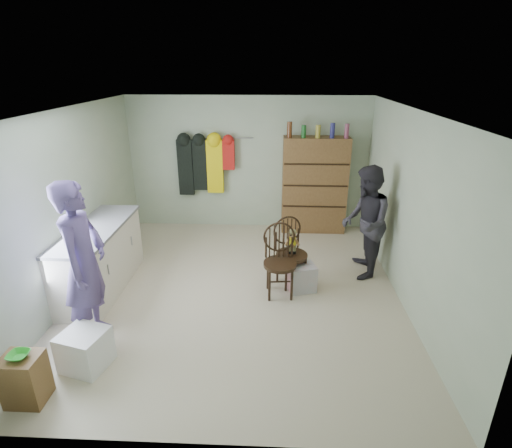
{
  "coord_description": "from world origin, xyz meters",
  "views": [
    {
      "loc": [
        0.48,
        -4.94,
        3.03
      ],
      "look_at": [
        0.25,
        0.2,
        0.95
      ],
      "focal_mm": 28.0,
      "sensor_mm": 36.0,
      "label": 1
    }
  ],
  "objects_px": {
    "chair_far": "(280,257)",
    "dresser": "(314,185)",
    "chair_front": "(290,248)",
    "counter": "(100,258)"
  },
  "relations": [
    {
      "from": "counter",
      "to": "chair_front",
      "type": "height_order",
      "value": "chair_front"
    },
    {
      "from": "chair_far",
      "to": "counter",
      "type": "bearing_deg",
      "value": 174.62
    },
    {
      "from": "counter",
      "to": "dresser",
      "type": "height_order",
      "value": "dresser"
    },
    {
      "from": "counter",
      "to": "chair_far",
      "type": "relative_size",
      "value": 1.82
    },
    {
      "from": "counter",
      "to": "chair_far",
      "type": "height_order",
      "value": "chair_far"
    },
    {
      "from": "chair_far",
      "to": "dresser",
      "type": "distance_m",
      "value": 2.44
    },
    {
      "from": "chair_front",
      "to": "dresser",
      "type": "distance_m",
      "value": 2.12
    },
    {
      "from": "chair_far",
      "to": "dresser",
      "type": "bearing_deg",
      "value": 69.08
    },
    {
      "from": "chair_front",
      "to": "chair_far",
      "type": "height_order",
      "value": "chair_far"
    },
    {
      "from": "chair_front",
      "to": "counter",
      "type": "bearing_deg",
      "value": 162.48
    }
  ]
}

